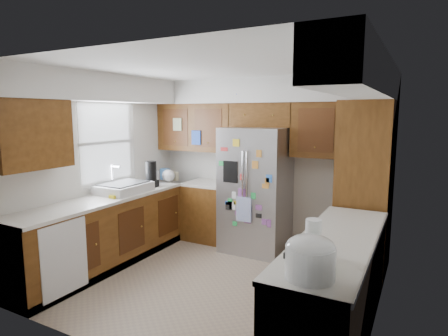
{
  "coord_description": "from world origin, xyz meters",
  "views": [
    {
      "loc": [
        2.1,
        -3.71,
        1.99
      ],
      "look_at": [
        -0.07,
        0.35,
        1.33
      ],
      "focal_mm": 30.0,
      "sensor_mm": 36.0,
      "label": 1
    }
  ],
  "objects": [
    {
      "name": "left_counter_run",
      "position": [
        -1.36,
        0.03,
        0.43
      ],
      "size": [
        1.36,
        3.2,
        0.92
      ],
      "color": "#47280D",
      "rests_on": "ground"
    },
    {
      "name": "sink_assembly",
      "position": [
        -1.5,
        0.1,
        0.99
      ],
      "size": [
        0.52,
        0.73,
        0.37
      ],
      "color": "silver",
      "rests_on": "left_counter_run"
    },
    {
      "name": "fridge",
      "position": [
        -0.0,
        1.2,
        0.9
      ],
      "size": [
        0.9,
        0.79,
        1.8
      ],
      "color": "#A4A3A9",
      "rests_on": "ground"
    },
    {
      "name": "room_shell",
      "position": [
        -0.11,
        0.36,
        1.82
      ],
      "size": [
        3.64,
        3.24,
        2.52
      ],
      "color": "silver",
      "rests_on": "ground"
    },
    {
      "name": "bridge_cabinet",
      "position": [
        0.0,
        1.43,
        1.98
      ],
      "size": [
        0.96,
        0.34,
        0.35
      ],
      "primitive_type": "cube",
      "color": "#47280D",
      "rests_on": "fridge"
    },
    {
      "name": "right_counter_run",
      "position": [
        1.5,
        -0.47,
        0.42
      ],
      "size": [
        0.63,
        2.25,
        0.92
      ],
      "color": "#47280D",
      "rests_on": "ground"
    },
    {
      "name": "floor",
      "position": [
        0.0,
        0.0,
        0.0
      ],
      "size": [
        3.6,
        3.6,
        0.0
      ],
      "primitive_type": "plane",
      "color": "gray",
      "rests_on": "ground"
    },
    {
      "name": "left_counter_clutter",
      "position": [
        -1.46,
        0.84,
        1.05
      ],
      "size": [
        0.36,
        0.89,
        0.38
      ],
      "color": "black",
      "rests_on": "left_counter_run"
    },
    {
      "name": "pantry",
      "position": [
        1.5,
        1.15,
        1.07
      ],
      "size": [
        0.6,
        0.9,
        2.15
      ],
      "primitive_type": "cube",
      "color": "#47280D",
      "rests_on": "ground"
    },
    {
      "name": "rice_cooker",
      "position": [
        1.5,
        -1.38,
        1.07
      ],
      "size": [
        0.34,
        0.33,
        0.29
      ],
      "color": "silver",
      "rests_on": "right_counter_run"
    },
    {
      "name": "fridge_top_items",
      "position": [
        0.04,
        1.38,
        2.27
      ],
      "size": [
        0.84,
        0.33,
        0.25
      ],
      "color": "#121EC3",
      "rests_on": "bridge_cabinet"
    },
    {
      "name": "paper_towel",
      "position": [
        1.4,
        -0.94,
        1.06
      ],
      "size": [
        0.12,
        0.12,
        0.27
      ],
      "primitive_type": "cylinder",
      "color": "white",
      "rests_on": "right_counter_run"
    }
  ]
}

